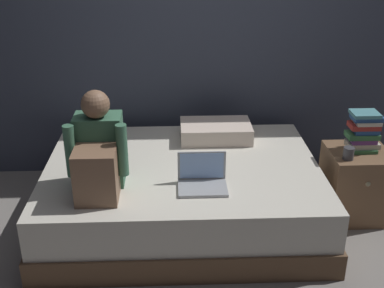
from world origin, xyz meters
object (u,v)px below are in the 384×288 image
at_px(bed, 183,193).
at_px(book_stack, 364,131).
at_px(laptop, 202,179).
at_px(mug, 349,153).
at_px(pillow, 216,131).
at_px(person_sitting, 98,154).
at_px(nightstand, 355,183).

height_order(bed, book_stack, book_stack).
bearing_deg(bed, laptop, -69.27).
height_order(bed, mug, mug).
height_order(bed, pillow, pillow).
height_order(person_sitting, mug, person_sitting).
bearing_deg(nightstand, pillow, 157.21).
bearing_deg(pillow, nightstand, -22.79).
distance_m(book_stack, mug, 0.24).
relative_size(person_sitting, laptop, 2.05).
relative_size(nightstand, person_sitting, 0.81).
xyz_separation_m(bed, pillow, (0.28, 0.45, 0.30)).
bearing_deg(mug, bed, 175.19).
height_order(bed, laptop, laptop).
distance_m(bed, nightstand, 1.30).
bearing_deg(nightstand, mug, -137.31).
bearing_deg(bed, mug, -4.81).
xyz_separation_m(pillow, mug, (0.89, -0.55, 0.05)).
bearing_deg(person_sitting, book_stack, 11.75).
distance_m(bed, person_sitting, 0.80).
bearing_deg(person_sitting, pillow, 43.66).
bearing_deg(laptop, bed, 110.73).
relative_size(nightstand, book_stack, 1.81).
height_order(book_stack, mug, book_stack).
bearing_deg(mug, book_stack, 45.38).
relative_size(pillow, book_stack, 1.91).
height_order(nightstand, mug, mug).
height_order(person_sitting, pillow, person_sitting).
bearing_deg(laptop, mug, 12.37).
distance_m(bed, mug, 1.22).
xyz_separation_m(laptop, book_stack, (1.20, 0.38, 0.16)).
bearing_deg(person_sitting, nightstand, 10.91).
distance_m(nightstand, mug, 0.36).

